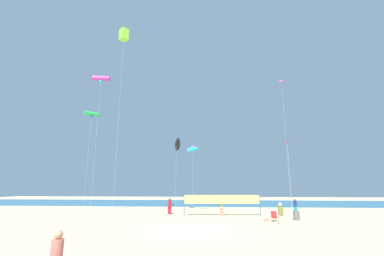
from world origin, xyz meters
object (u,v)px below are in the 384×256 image
(beachgoer_sage_shirt, at_px, (222,206))
(beach_handbag, at_px, (266,220))
(mother_figure, at_px, (56,256))
(kite_magenta_tube, at_px, (101,79))
(trash_barrel, at_px, (296,216))
(kite_magenta_diamond, at_px, (282,83))
(beachgoer_navy_shirt, at_px, (295,205))
(volleyball_net, at_px, (222,200))
(kite_cyan_inflatable, at_px, (193,149))
(kite_green_tube, at_px, (91,114))
(kite_red_diamond, at_px, (287,144))
(beachgoer_olive_shirt, at_px, (281,213))
(folding_beach_chair, at_px, (274,216))
(kite_black_delta, at_px, (176,144))
(beachgoer_maroon_shirt, at_px, (170,205))
(kite_lime_box, at_px, (124,35))

(beachgoer_sage_shirt, height_order, beach_handbag, beachgoer_sage_shirt)
(mother_figure, distance_m, kite_magenta_tube, 30.49)
(trash_barrel, bearing_deg, beachgoer_sage_shirt, 154.49)
(beachgoer_sage_shirt, xyz_separation_m, kite_magenta_diamond, (7.92, 1.75, 14.81))
(beachgoer_navy_shirt, height_order, volleyball_net, volleyball_net)
(beach_handbag, relative_size, kite_cyan_inflatable, 0.05)
(volleyball_net, bearing_deg, beachgoer_sage_shirt, 92.26)
(beachgoer_sage_shirt, relative_size, kite_cyan_inflatable, 0.22)
(beachgoer_sage_shirt, bearing_deg, kite_magenta_diamond, -32.13)
(kite_cyan_inflatable, distance_m, kite_green_tube, 13.22)
(mother_figure, bearing_deg, kite_red_diamond, 68.39)
(beachgoer_olive_shirt, height_order, folding_beach_chair, beachgoer_olive_shirt)
(beachgoer_olive_shirt, relative_size, kite_cyan_inflatable, 0.22)
(kite_magenta_diamond, relative_size, kite_magenta_tube, 0.91)
(mother_figure, bearing_deg, kite_black_delta, 96.87)
(mother_figure, height_order, kite_red_diamond, kite_red_diamond)
(kite_green_tube, bearing_deg, trash_barrel, -8.55)
(kite_magenta_tube, bearing_deg, beachgoer_maroon_shirt, -9.37)
(trash_barrel, distance_m, kite_magenta_tube, 29.27)
(folding_beach_chair, bearing_deg, beachgoer_maroon_shirt, 154.06)
(beachgoer_navy_shirt, bearing_deg, kite_red_diamond, -114.20)
(trash_barrel, relative_size, kite_magenta_diamond, 0.05)
(beachgoer_navy_shirt, xyz_separation_m, kite_green_tube, (-24.89, -4.79, 10.90))
(beachgoer_maroon_shirt, bearing_deg, mother_figure, -168.71)
(beachgoer_maroon_shirt, xyz_separation_m, volleyball_net, (5.92, -1.55, 0.68))
(beachgoer_olive_shirt, bearing_deg, volleyball_net, -14.96)
(beachgoer_sage_shirt, height_order, kite_cyan_inflatable, kite_cyan_inflatable)
(mother_figure, bearing_deg, kite_magenta_diamond, 66.31)
(beachgoer_maroon_shirt, relative_size, volleyball_net, 0.22)
(mother_figure, bearing_deg, beachgoer_navy_shirt, 67.33)
(beachgoer_sage_shirt, relative_size, volleyball_net, 0.22)
(kite_cyan_inflatable, bearing_deg, kite_lime_box, -146.19)
(beachgoer_sage_shirt, distance_m, beach_handbag, 6.14)
(folding_beach_chair, height_order, kite_lime_box, kite_lime_box)
(beachgoer_navy_shirt, distance_m, kite_cyan_inflatable, 14.49)
(volleyball_net, height_order, kite_magenta_diamond, kite_magenta_diamond)
(trash_barrel, distance_m, beach_handbag, 3.42)
(kite_black_delta, bearing_deg, volleyball_net, -32.75)
(beach_handbag, bearing_deg, kite_black_delta, 139.75)
(kite_cyan_inflatable, bearing_deg, kite_black_delta, 176.10)
(beachgoer_maroon_shirt, xyz_separation_m, folding_beach_chair, (10.50, -5.35, -0.49))
(beachgoer_sage_shirt, distance_m, trash_barrel, 7.62)
(beachgoer_maroon_shirt, xyz_separation_m, kite_lime_box, (-5.36, -3.42, 19.89))
(kite_magenta_diamond, height_order, kite_red_diamond, kite_magenta_diamond)
(kite_magenta_diamond, xyz_separation_m, kite_red_diamond, (1.15, 3.94, -7.13))
(beach_handbag, bearing_deg, trash_barrel, 25.96)
(mother_figure, relative_size, trash_barrel, 2.03)
(beachgoer_sage_shirt, xyz_separation_m, trash_barrel, (6.86, -3.27, -0.55))
(kite_cyan_inflatable, xyz_separation_m, kite_red_diamond, (12.46, 2.75, 0.98))
(mother_figure, bearing_deg, kite_green_tube, 122.93)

